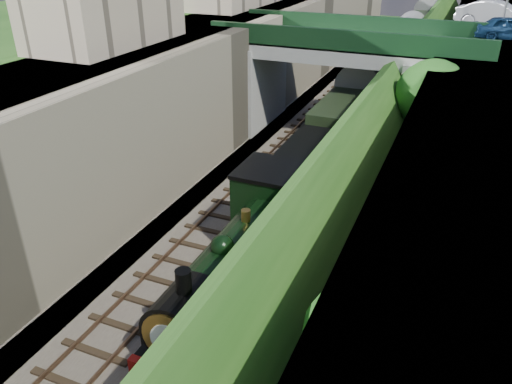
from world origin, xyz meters
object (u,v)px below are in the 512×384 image
Objects in this scene: tree at (434,98)px; car_blue at (511,28)px; car_silver at (496,14)px; road_bridge at (357,76)px; locomotive at (244,257)px; tender at (308,179)px.

car_blue reaches higher than tree.
car_silver reaches higher than car_blue.
road_bridge is 2.42× the size of tree.
tree is 1.30× the size of car_silver.
car_blue reaches higher than locomotive.
tree reaches higher than tender.
car_silver is (2.39, 13.16, 2.44)m from tree.
car_blue is at bearing -158.61° from car_silver.
tree is 0.65× the size of locomotive.
car_blue is at bearing 69.30° from locomotive.
car_blue is 22.94m from locomotive.
car_blue is at bearing 69.07° from tree.
car_silver is at bearing 79.70° from tree.
tender is at bearing 170.73° from car_silver.
tender is at bearing -88.57° from road_bridge.
car_silver is 0.85× the size of tender.
road_bridge is 2.67× the size of tender.
road_bridge reaches higher than locomotive.
car_blue is (3.20, 8.36, 2.29)m from tree.
locomotive is at bearing -90.00° from tender.
road_bridge is 7.09m from tree.
road_bridge reaches higher than tender.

